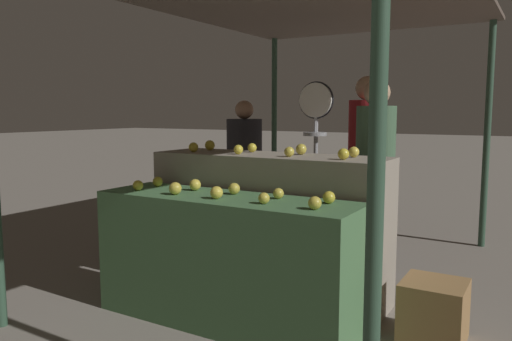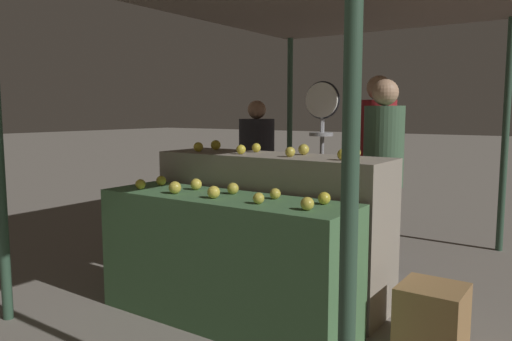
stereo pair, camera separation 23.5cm
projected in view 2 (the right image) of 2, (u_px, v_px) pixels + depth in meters
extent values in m
plane|color=gray|center=(224.00, 321.00, 3.46)|extent=(60.00, 60.00, 0.00)
cylinder|color=#33513D|center=(350.00, 178.00, 1.92)|extent=(0.07, 0.07, 2.38)
cylinder|color=#33513D|center=(290.00, 131.00, 6.51)|extent=(0.07, 0.07, 2.38)
cylinder|color=#33513D|center=(505.00, 137.00, 5.08)|extent=(0.07, 0.07, 2.38)
cube|color=#4C7A4C|center=(224.00, 260.00, 3.40)|extent=(1.85, 0.55, 0.88)
cube|color=gray|center=(271.00, 226.00, 3.88)|extent=(1.85, 0.55, 1.12)
sphere|color=gold|center=(140.00, 184.00, 3.65)|extent=(0.07, 0.07, 0.07)
sphere|color=gold|center=(175.00, 188.00, 3.45)|extent=(0.09, 0.09, 0.09)
sphere|color=yellow|center=(213.00, 192.00, 3.27)|extent=(0.08, 0.08, 0.08)
sphere|color=gold|center=(259.00, 198.00, 3.07)|extent=(0.07, 0.07, 0.07)
sphere|color=gold|center=(307.00, 204.00, 2.87)|extent=(0.08, 0.08, 0.08)
sphere|color=gold|center=(161.00, 181.00, 3.84)|extent=(0.08, 0.08, 0.08)
sphere|color=yellow|center=(196.00, 184.00, 3.63)|extent=(0.08, 0.08, 0.08)
sphere|color=gold|center=(233.00, 188.00, 3.44)|extent=(0.08, 0.08, 0.08)
sphere|color=gold|center=(275.00, 194.00, 3.24)|extent=(0.07, 0.07, 0.07)
sphere|color=gold|center=(324.00, 198.00, 3.05)|extent=(0.08, 0.08, 0.08)
sphere|color=gold|center=(198.00, 147.00, 4.08)|extent=(0.08, 0.08, 0.08)
sphere|color=gold|center=(241.00, 149.00, 3.84)|extent=(0.07, 0.07, 0.07)
sphere|color=gold|center=(290.00, 152.00, 3.61)|extent=(0.07, 0.07, 0.07)
sphere|color=gold|center=(343.00, 155.00, 3.36)|extent=(0.08, 0.08, 0.08)
sphere|color=gold|center=(216.00, 145.00, 4.26)|extent=(0.09, 0.09, 0.09)
sphere|color=gold|center=(256.00, 148.00, 4.03)|extent=(0.07, 0.07, 0.07)
sphere|color=gold|center=(304.00, 149.00, 3.78)|extent=(0.08, 0.08, 0.08)
sphere|color=yellow|center=(355.00, 153.00, 3.53)|extent=(0.08, 0.08, 0.08)
cylinder|color=#99999E|center=(321.00, 189.00, 4.29)|extent=(0.04, 0.04, 1.57)
cylinder|color=black|center=(322.00, 100.00, 4.19)|extent=(0.32, 0.01, 0.32)
cylinder|color=silver|center=(322.00, 100.00, 4.18)|extent=(0.29, 0.02, 0.29)
cylinder|color=#99999E|center=(321.00, 126.00, 4.21)|extent=(0.01, 0.01, 0.14)
cylinder|color=#99999E|center=(321.00, 134.00, 4.21)|extent=(0.20, 0.20, 0.03)
cube|color=#2D2D38|center=(381.00, 232.00, 4.36)|extent=(0.29, 0.23, 0.80)
cylinder|color=#476B4C|center=(384.00, 147.00, 4.27)|extent=(0.43, 0.43, 0.69)
sphere|color=tan|center=(385.00, 92.00, 4.22)|extent=(0.23, 0.23, 0.23)
cube|color=#2D2D38|center=(375.00, 216.00, 4.95)|extent=(0.31, 0.25, 0.83)
cylinder|color=maroon|center=(377.00, 137.00, 4.86)|extent=(0.46, 0.46, 0.72)
sphere|color=tan|center=(379.00, 88.00, 4.80)|extent=(0.23, 0.23, 0.23)
cube|color=#2D2D38|center=(257.00, 206.00, 5.70)|extent=(0.35, 0.29, 0.73)
cylinder|color=#232328|center=(257.00, 147.00, 5.62)|extent=(0.53, 0.53, 0.63)
sphere|color=tan|center=(257.00, 110.00, 5.57)|extent=(0.21, 0.21, 0.21)
cube|color=#9E7547|center=(432.00, 316.00, 3.07)|extent=(0.38, 0.38, 0.38)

